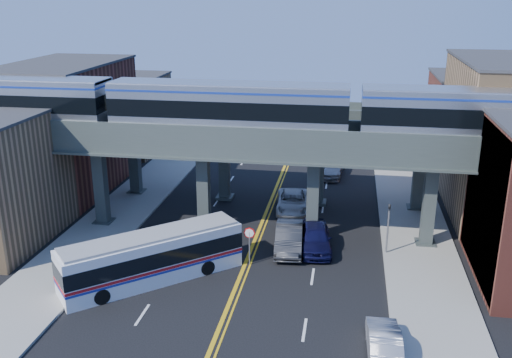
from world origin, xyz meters
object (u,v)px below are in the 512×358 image
Objects in this scene: transit_train at (229,107)px; car_lane_c at (293,202)px; car_lane_b at (289,238)px; traffic_signal at (388,223)px; car_lane_d at (331,167)px; car_parked_curb at (384,342)px; car_lane_a at (315,237)px; transit_bus at (152,258)px; stop_sign at (250,240)px.

transit_train is 9.22× the size of car_lane_c.
transit_train is 9.99m from car_lane_b.
car_lane_c is at bearing 135.57° from traffic_signal.
car_lane_d is 1.26× the size of car_parked_curb.
car_lane_a is 1.17× the size of car_parked_curb.
car_lane_b is 0.95× the size of car_lane_c.
transit_bus is 14.81m from car_parked_curb.
transit_train reaches higher than car_parked_curb.
stop_sign is 20.63m from car_lane_d.
transit_train is 12.47× the size of traffic_signal.
stop_sign is 6.30m from transit_bus.
transit_train is 11.38× the size of car_parked_curb.
transit_train is 5.04× the size of transit_bus.
car_lane_c is at bearing 101.87° from car_lane_a.
car_lane_b is 0.93× the size of car_lane_d.
transit_train is at bearing 169.90° from traffic_signal.
transit_train is 10.85m from car_lane_a.
traffic_signal is at bearing -18.77° from transit_bus.
transit_bus is 11.36m from car_lane_a.
stop_sign is at bearing -65.08° from transit_train.
transit_bus reaches higher than stop_sign.
traffic_signal reaches higher than car_lane_c.
stop_sign is 0.26× the size of transit_bus.
car_lane_b is (4.60, -2.31, -8.56)m from transit_train.
car_lane_b is at bearing -26.60° from transit_train.
car_lane_d is at bearing -84.51° from car_parked_curb.
car_lane_d is (2.15, 17.43, -0.04)m from car_lane_b.
car_parked_curb is (10.52, -13.54, -8.68)m from transit_train.
stop_sign is (2.32, -5.00, -7.66)m from transit_train.
stop_sign reaches higher than car_lane_c.
stop_sign reaches higher than car_lane_b.
transit_train is at bearing 114.92° from stop_sign.
transit_train is 9.04× the size of car_lane_d.
car_lane_b reaches higher than car_lane_c.
traffic_signal is 0.78× the size of car_lane_a.
car_lane_b reaches higher than car_lane_d.
traffic_signal is 0.74× the size of car_lane_c.
car_lane_d is at bearing 82.42° from car_lane_a.
transit_train is at bearing 149.03° from car_lane_b.
stop_sign is 0.47× the size of car_lane_c.
car_lane_c is 19.60m from car_parked_curb.
traffic_signal is (11.22, -2.00, -7.12)m from transit_train.
car_lane_a is (9.60, 6.04, -0.60)m from transit_bus.
car_lane_a is 17.11m from car_lane_d.
traffic_signal is at bearing -49.46° from car_lane_c.
traffic_signal is (8.90, 3.00, 0.54)m from stop_sign.
car_lane_a is 12.27m from car_parked_curb.
stop_sign is at bearing -105.17° from car_lane_c.
car_lane_b is at bearing -176.21° from car_lane_a.
transit_bus is 1.79× the size of car_lane_d.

